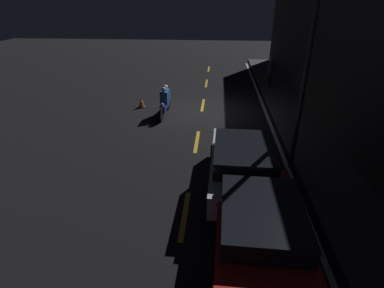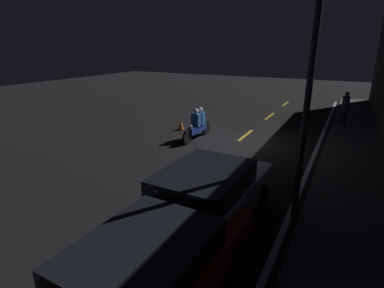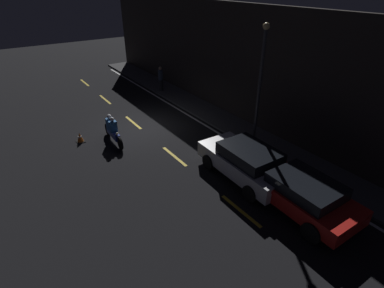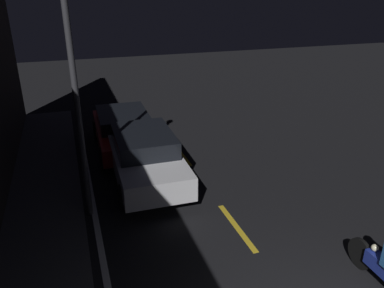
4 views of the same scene
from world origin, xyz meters
TOP-DOWN VIEW (x-y plane):
  - ground_plane at (0.00, 0.00)m, footprint 56.00×56.00m
  - raised_curb at (0.00, 4.38)m, footprint 28.00×1.89m
  - building_front at (0.00, 5.48)m, footprint 28.00×0.30m
  - lane_dash_a at (-10.00, 0.00)m, footprint 2.00×0.14m
  - lane_dash_b at (-5.50, 0.00)m, footprint 2.00×0.14m
  - lane_dash_c at (-1.00, 0.00)m, footprint 2.00×0.14m
  - lane_dash_d at (3.50, 0.00)m, footprint 2.00×0.14m
  - lane_dash_e at (8.00, 0.00)m, footprint 2.00×0.14m
  - lane_solid_kerb at (0.00, 3.18)m, footprint 25.20×0.14m
  - sedan_white at (6.55, 1.54)m, footprint 4.20×2.03m
  - taxi_red at (9.06, 1.75)m, footprint 4.19×2.07m
  - motorcycle at (0.52, -1.76)m, footprint 2.40×0.38m
  - traffic_cone_near at (-0.39, -3.16)m, footprint 0.40×0.40m
  - pedestrian at (-4.69, 3.93)m, footprint 0.34×0.34m
  - street_lamp at (5.23, 3.28)m, footprint 0.28×0.28m

SIDE VIEW (x-z plane):
  - ground_plane at x=0.00m, z-range 0.00..0.00m
  - lane_solid_kerb at x=0.00m, z-range 0.00..0.01m
  - lane_dash_a at x=-10.00m, z-range 0.00..0.01m
  - lane_dash_b at x=-5.50m, z-range 0.00..0.01m
  - lane_dash_c at x=-1.00m, z-range 0.00..0.01m
  - lane_dash_d at x=3.50m, z-range 0.00..0.01m
  - lane_dash_e at x=8.00m, z-range 0.00..0.01m
  - raised_curb at x=0.00m, z-range 0.00..0.11m
  - traffic_cone_near at x=-0.39m, z-range -0.01..0.51m
  - motorcycle at x=0.52m, z-range -0.05..1.34m
  - taxi_red at x=9.06m, z-range 0.07..1.40m
  - sedan_white at x=6.55m, z-range 0.05..1.52m
  - pedestrian at x=-4.69m, z-range 0.13..1.85m
  - building_front at x=0.00m, z-range 0.00..6.19m
  - street_lamp at x=5.23m, z-range 0.36..6.12m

